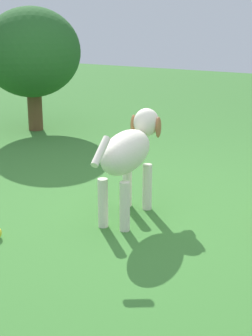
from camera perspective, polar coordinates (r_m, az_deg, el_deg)
ground at (r=3.17m, az=1.64°, el=-6.07°), size 14.00×14.00×0.00m
dog at (r=3.17m, az=0.38°, el=1.83°), size 0.92×0.24×0.62m
shrub_near at (r=5.40m, az=-10.14°, el=12.18°), size 1.04×0.93×1.23m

